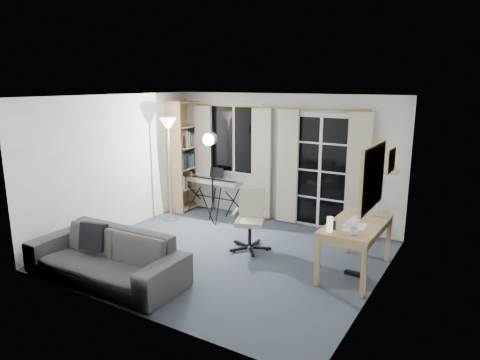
% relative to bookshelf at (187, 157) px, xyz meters
% --- Properties ---
extents(floor, '(4.50, 4.00, 0.02)m').
position_rel_bookshelf_xyz_m(floor, '(2.13, -1.80, -1.07)').
color(floor, '#333C4A').
rests_on(floor, ground).
extents(window, '(1.20, 0.08, 1.40)m').
position_rel_bookshelf_xyz_m(window, '(1.08, 0.17, 0.44)').
color(window, white).
rests_on(window, floor).
extents(french_door, '(1.32, 0.09, 2.11)m').
position_rel_bookshelf_xyz_m(french_door, '(2.88, 0.17, -0.03)').
color(french_door, white).
rests_on(french_door, floor).
extents(curtains, '(3.60, 0.07, 2.13)m').
position_rel_bookshelf_xyz_m(curtains, '(1.99, 0.08, 0.03)').
color(curtains, gold).
rests_on(curtains, floor).
extents(bookshelf, '(0.41, 1.05, 2.23)m').
position_rel_bookshelf_xyz_m(bookshelf, '(0.00, 0.00, 0.00)').
color(bookshelf, tan).
rests_on(bookshelf, floor).
extents(torchiere_lamp, '(0.34, 0.34, 1.96)m').
position_rel_bookshelf_xyz_m(torchiere_lamp, '(0.29, -0.90, 0.51)').
color(torchiere_lamp, '#B2B2B7').
rests_on(torchiere_lamp, floor).
extents(keyboard_piano, '(1.19, 0.58, 0.86)m').
position_rel_bookshelf_xyz_m(keyboard_piano, '(0.76, -0.11, -0.41)').
color(keyboard_piano, black).
rests_on(keyboard_piano, floor).
extents(studio_light, '(0.34, 0.35, 1.75)m').
position_rel_bookshelf_xyz_m(studio_light, '(1.09, -0.69, 0.34)').
color(studio_light, black).
rests_on(studio_light, floor).
extents(office_chair, '(0.67, 0.65, 0.97)m').
position_rel_bookshelf_xyz_m(office_chair, '(2.30, -1.33, -0.49)').
color(office_chair, black).
rests_on(office_chair, floor).
extents(desk, '(0.70, 1.37, 0.73)m').
position_rel_bookshelf_xyz_m(desk, '(4.01, -1.40, -0.42)').
color(desk, tan).
rests_on(desk, floor).
extents(monitor, '(0.18, 0.53, 0.46)m').
position_rel_bookshelf_xyz_m(monitor, '(4.21, -0.95, -0.05)').
color(monitor, silver).
rests_on(monitor, desk).
extents(desk_clutter, '(0.43, 0.83, 0.92)m').
position_rel_bookshelf_xyz_m(desk_clutter, '(3.94, -1.63, -0.49)').
color(desk_clutter, white).
rests_on(desk_clutter, desk).
extents(mug, '(0.12, 0.10, 0.12)m').
position_rel_bookshelf_xyz_m(mug, '(4.11, -1.90, -0.27)').
color(mug, silver).
rests_on(mug, desk).
extents(wall_mirror, '(0.04, 0.94, 0.74)m').
position_rel_bookshelf_xyz_m(wall_mirror, '(4.35, -2.15, 0.49)').
color(wall_mirror, tan).
rests_on(wall_mirror, floor).
extents(framed_print, '(0.03, 0.42, 0.32)m').
position_rel_bookshelf_xyz_m(framed_print, '(4.36, -1.25, 0.54)').
color(framed_print, tan).
rests_on(framed_print, floor).
extents(wall_shelf, '(0.16, 0.30, 0.18)m').
position_rel_bookshelf_xyz_m(wall_shelf, '(4.29, -0.75, 0.35)').
color(wall_shelf, tan).
rests_on(wall_shelf, floor).
extents(sofa, '(2.27, 0.71, 0.88)m').
position_rel_bookshelf_xyz_m(sofa, '(1.22, -3.35, -0.62)').
color(sofa, '#333336').
rests_on(sofa, floor).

